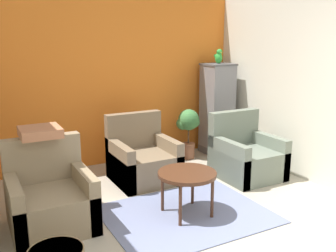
# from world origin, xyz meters

# --- Properties ---
(wall_back_accent) EXTENTS (4.15, 0.06, 2.65)m
(wall_back_accent) POSITION_xyz_m (0.00, 3.37, 1.32)
(wall_back_accent) COLOR orange
(wall_back_accent) RESTS_ON ground_plane
(wall_right) EXTENTS (0.06, 3.34, 2.65)m
(wall_right) POSITION_xyz_m (2.04, 1.67, 1.32)
(wall_right) COLOR beige
(wall_right) RESTS_ON ground_plane
(area_rug) EXTENTS (1.79, 1.41, 0.01)m
(area_rug) POSITION_xyz_m (-0.02, 1.18, 0.01)
(area_rug) COLOR slate
(area_rug) RESTS_ON ground_plane
(coffee_table) EXTENTS (0.65, 0.65, 0.51)m
(coffee_table) POSITION_xyz_m (-0.02, 1.18, 0.46)
(coffee_table) COLOR #472819
(coffee_table) RESTS_ON ground_plane
(armchair_left) EXTENTS (0.82, 0.83, 0.91)m
(armchair_left) POSITION_xyz_m (-1.41, 1.65, 0.29)
(armchair_left) COLOR #8E7A5B
(armchair_left) RESTS_ON ground_plane
(armchair_right) EXTENTS (0.82, 0.83, 0.91)m
(armchair_right) POSITION_xyz_m (1.35, 1.83, 0.29)
(armchair_right) COLOR slate
(armchair_right) RESTS_ON ground_plane
(armchair_middle) EXTENTS (0.82, 0.83, 0.91)m
(armchair_middle) POSITION_xyz_m (-0.01, 2.40, 0.29)
(armchair_middle) COLOR #7A664C
(armchair_middle) RESTS_ON ground_plane
(birdcage) EXTENTS (0.47, 0.47, 1.54)m
(birdcage) POSITION_xyz_m (1.66, 2.98, 0.77)
(birdcage) COLOR #555559
(birdcage) RESTS_ON ground_plane
(parrot) EXTENTS (0.11, 0.20, 0.24)m
(parrot) POSITION_xyz_m (1.66, 2.99, 1.65)
(parrot) COLOR green
(parrot) RESTS_ON birdcage
(potted_plant) EXTENTS (0.38, 0.34, 0.82)m
(potted_plant) POSITION_xyz_m (1.06, 2.94, 0.55)
(potted_plant) COLOR brown
(potted_plant) RESTS_ON ground_plane
(throw_pillow) EXTENTS (0.42, 0.42, 0.10)m
(throw_pillow) POSITION_xyz_m (-1.41, 1.95, 0.96)
(throw_pillow) COLOR #B2704C
(throw_pillow) RESTS_ON armchair_left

